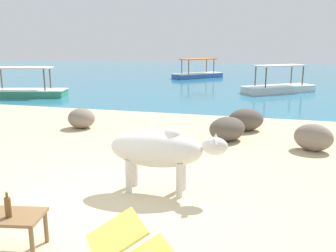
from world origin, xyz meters
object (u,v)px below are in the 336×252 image
object	(u,v)px
cow	(159,149)
boat_white	(279,87)
deck_chair_far	(134,249)
boat_blue	(198,74)
boat_green	(23,90)
low_bench_table	(8,220)
bottle	(8,207)

from	to	relation	value
cow	boat_white	bearing A→B (deg)	78.16
deck_chair_far	boat_blue	xyz separation A→B (m)	(-3.50, 21.54, -0.13)
cow	boat_blue	xyz separation A→B (m)	(-3.08, 19.33, -0.42)
cow	boat_blue	bearing A→B (deg)	96.26
deck_chair_far	boat_green	xyz separation A→B (m)	(-9.15, 10.60, -0.13)
boat_green	deck_chair_far	bearing A→B (deg)	-64.74
low_bench_table	boat_green	distance (m)	12.88
low_bench_table	bottle	world-z (taller)	bottle
cow	low_bench_table	world-z (taller)	cow
cow	low_bench_table	bearing A→B (deg)	-122.10
low_bench_table	deck_chair_far	size ratio (longest dim) A/B	0.89
bottle	deck_chair_far	xyz separation A→B (m)	(1.48, -0.18, -0.15)
low_bench_table	boat_green	bearing A→B (deg)	114.72
low_bench_table	bottle	bearing A→B (deg)	-46.07
boat_blue	deck_chair_far	bearing A→B (deg)	-129.96
boat_blue	boat_green	xyz separation A→B (m)	(-5.65, -10.94, 0.00)
boat_white	bottle	bearing A→B (deg)	39.42
bottle	boat_white	world-z (taller)	boat_white
bottle	boat_blue	world-z (taller)	boat_blue
boat_blue	bottle	bearing A→B (deg)	-133.80
cow	boat_white	size ratio (longest dim) A/B	0.50
cow	bottle	xyz separation A→B (m)	(-1.06, -2.03, -0.13)
low_bench_table	boat_blue	world-z (taller)	boat_blue
boat_white	low_bench_table	bearing A→B (deg)	39.18
boat_blue	boat_white	xyz separation A→B (m)	(5.13, -6.44, 0.00)
low_bench_table	bottle	size ratio (longest dim) A/B	2.81
cow	low_bench_table	size ratio (longest dim) A/B	2.17
cow	deck_chair_far	bearing A→B (deg)	-82.03
boat_green	boat_white	bearing A→B (deg)	7.13
cow	boat_green	distance (m)	12.12
boat_blue	boat_green	distance (m)	12.31
cow	bottle	size ratio (longest dim) A/B	6.09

